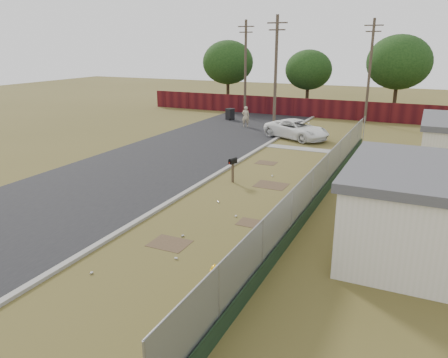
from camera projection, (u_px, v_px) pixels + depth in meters
The scene contains 12 objects.
ground at pixel (243, 203), 19.80m from camera, with size 120.00×120.00×0.00m, color brown.
street at pixel (197, 150), 29.49m from camera, with size 15.10×60.00×0.12m.
chainlink_fence at pixel (318, 189), 19.19m from camera, with size 0.10×27.06×2.02m.
privacy_fence at pixel (284, 106), 43.58m from camera, with size 30.00×0.12×1.80m, color #4D1013.
utility_poles at pixel (297, 70), 37.76m from camera, with size 12.60×8.24×9.00m.
horizon_trees at pixel (355, 71), 38.46m from camera, with size 33.32×31.94×7.78m.
fire_hydrant at pixel (215, 277), 12.84m from camera, with size 0.41×0.41×0.78m.
mailbox at pixel (233, 163), 22.47m from camera, with size 0.32×0.57×1.30m.
pickup_truck at pixel (297, 129), 32.97m from camera, with size 2.37×5.14×1.43m, color white.
pedestrian at pixel (246, 117), 37.55m from camera, with size 0.65×0.43×1.79m, color tan.
trash_bin at pixel (230, 114), 41.15m from camera, with size 0.89×0.95×1.06m.
scattered_litter at pixel (206, 221), 17.74m from camera, with size 2.30×12.50×0.07m.
Camera 1 is at (7.07, -17.20, 6.94)m, focal length 35.00 mm.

